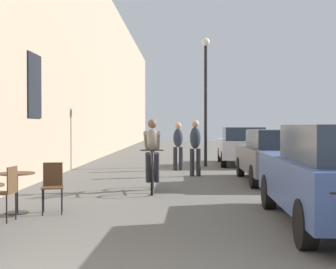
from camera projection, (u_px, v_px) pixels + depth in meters
building_facade_left at (68, 51)px, 17.32m from camera, size 0.54×68.00×8.62m
cafe_table_far at (17, 184)px, 8.34m from camera, size 0.64×0.64×0.72m
cafe_chair_far_toward_street at (53, 184)px, 8.39m from camera, size 0.46×0.46×0.89m
cafe_chair_far_toward_wall at (6, 190)px, 7.63m from camera, size 0.42×0.42×0.89m
cyclist_on_bicycle at (152, 157)px, 11.21m from camera, size 0.52×1.76×1.74m
pedestrian_near at (195, 145)px, 14.46m from camera, size 0.38×0.30×1.73m
pedestrian_mid at (178, 143)px, 16.36m from camera, size 0.37×0.28×1.66m
street_lamp at (206, 85)px, 17.95m from camera, size 0.32×0.32×4.90m
parked_car_second at (275, 155)px, 12.91m from camera, size 1.72×4.07×1.45m
parked_car_third at (242, 145)px, 18.76m from camera, size 1.90×4.25×1.49m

